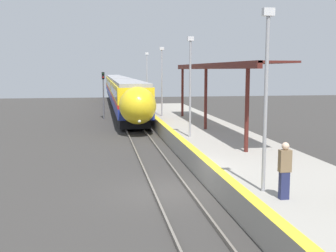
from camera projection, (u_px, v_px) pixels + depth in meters
The scene contains 12 objects.
ground_plane at pixel (170, 191), 17.24m from camera, with size 120.00×120.00×0.00m, color #383533.
rail_left at pixel (153, 190), 17.11m from camera, with size 0.08×90.00×0.15m, color slate.
rail_right at pixel (188, 189), 17.34m from camera, with size 0.08×90.00×0.15m, color slate.
train at pixel (120, 89), 59.83m from camera, with size 2.92×61.35×3.87m.
platform_right at pixel (266, 175), 17.82m from camera, with size 5.12×64.00×1.05m.
person_waiting at pixel (285, 170), 12.70m from camera, with size 0.36×0.23×1.75m.
railway_signal at pixel (103, 91), 42.19m from camera, with size 0.28×0.28×4.72m.
lamppost_near at pixel (266, 90), 13.22m from camera, with size 0.36×0.20×5.79m.
lamppost_mid at pixel (190, 81), 24.26m from camera, with size 0.36×0.20×5.79m.
lamppost_far at pixel (162, 77), 35.31m from camera, with size 0.36×0.20×5.79m.
lamppost_farthest at pixel (147, 75), 46.36m from camera, with size 0.36×0.20×5.79m.
station_canopy at pixel (215, 68), 27.49m from camera, with size 2.02×18.83×4.32m.
Camera 1 is at (-2.77, -16.50, 4.95)m, focal length 45.00 mm.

